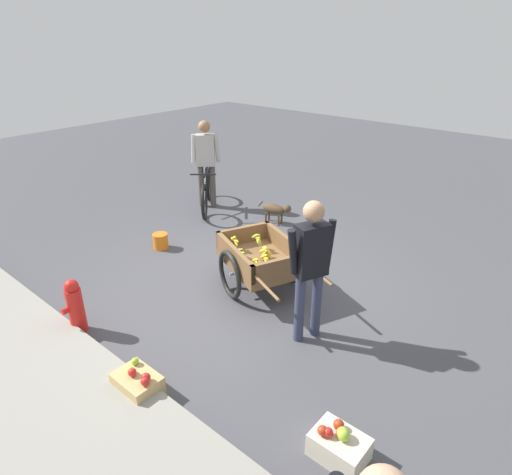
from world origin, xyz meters
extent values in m
plane|color=#47474C|center=(0.00, 0.00, 0.00)|extent=(24.00, 24.00, 0.00)
cube|color=brown|center=(-0.07, -0.07, 0.40)|extent=(1.33, 1.17, 0.10)
cube|color=brown|center=(0.41, -0.27, 0.57)|extent=(0.37, 0.76, 0.24)
cube|color=brown|center=(-0.55, 0.14, 0.57)|extent=(0.37, 0.76, 0.24)
cube|color=brown|center=(0.07, 0.27, 0.57)|extent=(1.04, 0.49, 0.24)
cube|color=brown|center=(-0.22, -0.41, 0.57)|extent=(1.04, 0.49, 0.24)
torus|color=black|center=(0.10, 0.34, 0.32)|extent=(0.61, 0.31, 0.64)
torus|color=black|center=(-0.25, -0.47, 0.32)|extent=(0.61, 0.31, 0.64)
cylinder|color=gray|center=(-0.07, -0.07, 0.32)|extent=(0.38, 0.82, 0.04)
cylinder|color=brown|center=(-0.70, 0.57, 0.55)|extent=(0.52, 0.25, 0.04)
cylinder|color=brown|center=(-0.96, -0.05, 0.55)|extent=(0.52, 0.25, 0.04)
cylinder|color=gray|center=(0.36, -0.25, 0.18)|extent=(0.04, 0.04, 0.35)
ellipsoid|color=gold|center=(-0.14, -0.08, 0.52)|extent=(0.17, 0.13, 0.15)
ellipsoid|color=gold|center=(-0.13, -0.08, 0.53)|extent=(0.19, 0.08, 0.10)
ellipsoid|color=gold|center=(-0.11, -0.08, 0.54)|extent=(0.18, 0.14, 0.05)
ellipsoid|color=gold|center=(-0.10, -0.08, 0.55)|extent=(0.19, 0.12, 0.11)
ellipsoid|color=gold|center=(-0.09, -0.08, 0.56)|extent=(0.18, 0.11, 0.14)
ellipsoid|color=gold|center=(0.09, -0.23, 0.61)|extent=(0.16, 0.14, 0.15)
ellipsoid|color=gold|center=(0.10, -0.23, 0.62)|extent=(0.18, 0.13, 0.09)
ellipsoid|color=gold|center=(0.11, -0.22, 0.63)|extent=(0.17, 0.15, 0.05)
ellipsoid|color=gold|center=(0.12, -0.22, 0.64)|extent=(0.18, 0.13, 0.09)
ellipsoid|color=gold|center=(0.14, -0.22, 0.65)|extent=(0.18, 0.08, 0.14)
ellipsoid|color=gold|center=(-0.27, 0.22, 0.55)|extent=(0.19, 0.07, 0.12)
ellipsoid|color=gold|center=(-0.27, 0.22, 0.56)|extent=(0.19, 0.11, 0.09)
ellipsoid|color=gold|center=(-0.25, 0.22, 0.57)|extent=(0.19, 0.10, 0.05)
ellipsoid|color=gold|center=(-0.24, 0.22, 0.58)|extent=(0.17, 0.15, 0.10)
ellipsoid|color=gold|center=(-0.23, 0.22, 0.59)|extent=(0.18, 0.10, 0.14)
ellipsoid|color=gold|center=(-0.22, -0.01, 0.50)|extent=(0.18, 0.06, 0.13)
ellipsoid|color=gold|center=(-0.21, -0.01, 0.51)|extent=(0.16, 0.17, 0.09)
ellipsoid|color=gold|center=(-0.19, -0.01, 0.52)|extent=(0.19, 0.12, 0.09)
ellipsoid|color=gold|center=(-0.17, -0.01, 0.53)|extent=(0.18, 0.07, 0.14)
ellipsoid|color=gold|center=(-0.17, -0.09, 0.57)|extent=(0.17, 0.08, 0.15)
ellipsoid|color=gold|center=(-0.15, -0.09, 0.58)|extent=(0.19, 0.08, 0.09)
ellipsoid|color=gold|center=(-0.13, -0.10, 0.59)|extent=(0.17, 0.15, 0.09)
ellipsoid|color=gold|center=(-0.12, -0.09, 0.60)|extent=(0.17, 0.14, 0.13)
ellipsoid|color=gold|center=(0.32, -0.01, 0.60)|extent=(0.18, 0.13, 0.12)
ellipsoid|color=gold|center=(0.34, -0.02, 0.61)|extent=(0.19, 0.08, 0.04)
ellipsoid|color=gold|center=(0.36, -0.02, 0.62)|extent=(0.17, 0.09, 0.15)
ellipsoid|color=gold|center=(0.09, -0.22, 0.61)|extent=(0.16, 0.13, 0.15)
ellipsoid|color=gold|center=(0.10, -0.22, 0.62)|extent=(0.16, 0.16, 0.11)
ellipsoid|color=gold|center=(0.12, -0.22, 0.63)|extent=(0.18, 0.12, 0.05)
ellipsoid|color=gold|center=(0.13, -0.22, 0.64)|extent=(0.19, 0.06, 0.11)
ellipsoid|color=gold|center=(0.14, -0.22, 0.65)|extent=(0.18, 0.09, 0.14)
ellipsoid|color=gold|center=(0.32, 0.07, 0.54)|extent=(0.17, 0.14, 0.14)
ellipsoid|color=gold|center=(0.34, 0.08, 0.55)|extent=(0.19, 0.07, 0.09)
ellipsoid|color=gold|center=(0.35, 0.08, 0.56)|extent=(0.19, 0.13, 0.05)
ellipsoid|color=gold|center=(0.36, 0.08, 0.57)|extent=(0.19, 0.10, 0.10)
ellipsoid|color=gold|center=(0.37, 0.08, 0.58)|extent=(0.17, 0.14, 0.12)
ellipsoid|color=gold|center=(0.12, 0.08, 0.51)|extent=(0.17, 0.06, 0.15)
ellipsoid|color=gold|center=(0.13, 0.08, 0.52)|extent=(0.19, 0.09, 0.08)
ellipsoid|color=gold|center=(0.15, 0.08, 0.53)|extent=(0.19, 0.09, 0.08)
ellipsoid|color=gold|center=(0.17, 0.07, 0.54)|extent=(0.18, 0.09, 0.15)
cylinder|color=#333851|center=(-1.09, 0.49, 0.40)|extent=(0.11, 0.11, 0.81)
cylinder|color=#333851|center=(-1.17, 0.29, 0.40)|extent=(0.11, 0.11, 0.81)
cube|color=black|center=(-1.13, 0.39, 1.10)|extent=(0.32, 0.39, 0.57)
sphere|color=tan|center=(-1.13, 0.39, 1.52)|extent=(0.22, 0.22, 0.22)
cylinder|color=black|center=(-1.04, 0.59, 1.12)|extent=(0.08, 0.16, 0.52)
cylinder|color=black|center=(-1.22, 0.18, 1.12)|extent=(0.08, 0.15, 0.52)
torus|color=black|center=(2.23, -1.23, 0.33)|extent=(0.48, 0.53, 0.66)
torus|color=black|center=(2.89, -1.98, 0.33)|extent=(0.48, 0.53, 0.66)
cylinder|color=black|center=(2.56, -1.61, 0.73)|extent=(0.42, 0.47, 0.04)
cylinder|color=black|center=(2.64, -1.70, 0.56)|extent=(0.10, 0.10, 0.45)
cylinder|color=black|center=(2.44, -1.47, 0.51)|extent=(0.38, 0.42, 0.43)
ellipsoid|color=black|center=(2.65, -1.71, 0.82)|extent=(0.20, 0.08, 0.06)
cylinder|color=black|center=(2.26, -1.27, 0.83)|extent=(0.36, 0.33, 0.03)
cylinder|color=#4C4742|center=(2.58, -1.79, 0.41)|extent=(0.11, 0.11, 0.82)
cylinder|color=#4C4742|center=(2.74, -1.65, 0.41)|extent=(0.11, 0.11, 0.82)
cube|color=#B7B2AD|center=(2.66, -1.72, 1.11)|extent=(0.39, 0.38, 0.58)
sphere|color=#9E704C|center=(2.66, -1.72, 1.55)|extent=(0.22, 0.22, 0.22)
cylinder|color=#B7B2AD|center=(2.49, -1.87, 1.14)|extent=(0.08, 0.15, 0.53)
cylinder|color=#B7B2AD|center=(2.82, -1.57, 1.14)|extent=(0.08, 0.11, 0.53)
ellipsoid|color=#4C3823|center=(1.16, -1.90, 0.27)|extent=(0.46, 0.24, 0.18)
sphere|color=#4C3823|center=(0.89, -1.94, 0.33)|extent=(0.14, 0.14, 0.14)
cylinder|color=#4C3823|center=(1.43, -1.87, 0.31)|extent=(0.11, 0.04, 0.12)
cylinder|color=#4C3823|center=(1.03, -1.97, 0.09)|extent=(0.04, 0.04, 0.18)
cylinder|color=#4C3823|center=(1.02, -1.87, 0.09)|extent=(0.04, 0.04, 0.18)
cylinder|color=#4C3823|center=(1.29, -1.94, 0.09)|extent=(0.04, 0.04, 0.18)
cylinder|color=#4C3823|center=(1.28, -1.83, 0.09)|extent=(0.04, 0.04, 0.18)
cylinder|color=red|center=(0.92, 1.99, 0.28)|extent=(0.18, 0.18, 0.55)
sphere|color=red|center=(0.92, 1.99, 0.59)|extent=(0.16, 0.16, 0.16)
cylinder|color=red|center=(1.03, 1.99, 0.33)|extent=(0.10, 0.07, 0.07)
cylinder|color=red|center=(0.92, 2.10, 0.33)|extent=(0.07, 0.10, 0.07)
cylinder|color=orange|center=(1.89, 0.04, 0.12)|extent=(0.24, 0.24, 0.24)
cube|color=tan|center=(-0.41, 2.14, 0.11)|extent=(0.44, 0.32, 0.22)
sphere|color=red|center=(-0.38, 2.16, 0.26)|extent=(0.08, 0.08, 0.08)
sphere|color=red|center=(-0.57, 2.16, 0.26)|extent=(0.08, 0.08, 0.08)
sphere|color=#99BF33|center=(-0.35, 2.15, 0.26)|extent=(0.07, 0.07, 0.07)
sphere|color=red|center=(-0.54, 2.12, 0.26)|extent=(0.09, 0.09, 0.09)
sphere|color=#99BF33|center=(-0.27, 2.05, 0.26)|extent=(0.07, 0.07, 0.07)
cube|color=beige|center=(-2.21, 1.50, 0.11)|extent=(0.44, 0.32, 0.22)
sphere|color=#99BF33|center=(-2.24, 1.50, 0.27)|extent=(0.10, 0.10, 0.10)
sphere|color=#B23319|center=(-2.21, 1.49, 0.26)|extent=(0.08, 0.08, 0.08)
sphere|color=red|center=(-2.15, 1.44, 0.26)|extent=(0.09, 0.09, 0.09)
sphere|color=#99BF33|center=(-2.22, 1.49, 0.27)|extent=(0.10, 0.10, 0.10)
sphere|color=red|center=(-2.13, 1.55, 0.26)|extent=(0.08, 0.08, 0.08)
sphere|color=#B23319|center=(-2.15, 1.44, 0.26)|extent=(0.09, 0.09, 0.09)
sphere|color=#B23319|center=(-2.09, 1.57, 0.26)|extent=(0.08, 0.08, 0.08)
camera|label=1|loc=(-3.30, 3.80, 3.14)|focal=30.77mm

